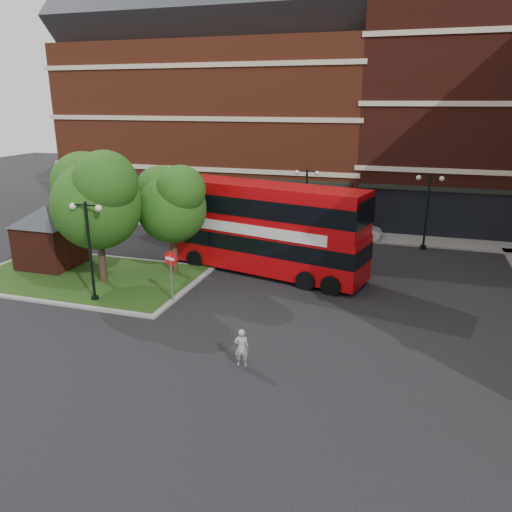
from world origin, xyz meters
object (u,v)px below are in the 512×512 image
(car_silver, at_px, (195,222))
(bus, at_px, (265,222))
(woman, at_px, (242,348))
(car_white, at_px, (353,229))

(car_silver, bearing_deg, bus, -141.40)
(bus, xyz_separation_m, woman, (2.22, -10.51, -2.19))
(car_silver, relative_size, car_white, 0.99)
(woman, bearing_deg, car_white, -110.82)
(bus, height_order, car_white, bus)
(woman, relative_size, car_white, 0.37)
(car_silver, distance_m, car_white, 11.71)
(car_silver, height_order, car_white, car_silver)
(bus, relative_size, car_silver, 3.02)
(woman, xyz_separation_m, car_silver, (-9.86, 18.00, -0.07))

